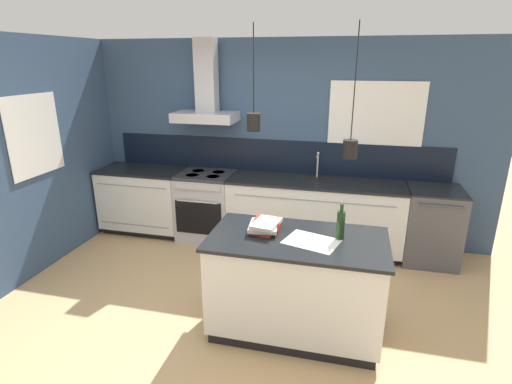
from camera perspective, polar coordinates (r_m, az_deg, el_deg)
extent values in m
plane|color=tan|center=(3.99, -3.53, -17.51)|extent=(16.00, 16.00, 0.00)
cube|color=#354C6B|center=(5.31, 2.70, 7.10)|extent=(5.60, 0.06, 2.60)
cube|color=black|center=(5.31, 2.58, 5.16)|extent=(4.42, 0.02, 0.43)
cube|color=white|center=(5.12, 16.68, 9.57)|extent=(1.12, 0.01, 0.96)
cube|color=black|center=(5.13, 16.68, 9.59)|extent=(1.04, 0.01, 0.88)
cube|color=#B5B5BA|center=(5.24, -7.23, 10.59)|extent=(0.80, 0.46, 0.12)
cube|color=#B5B5BA|center=(5.28, -7.10, 16.22)|extent=(0.26, 0.20, 0.90)
cylinder|color=black|center=(3.15, -0.37, 17.14)|extent=(0.01, 0.01, 0.66)
cylinder|color=black|center=(3.19, -0.35, 9.95)|extent=(0.11, 0.11, 0.14)
sphere|color=#F9D18C|center=(3.19, -0.35, 9.95)|extent=(0.06, 0.06, 0.06)
cylinder|color=black|center=(3.04, 13.97, 14.95)|extent=(0.01, 0.01, 0.83)
cylinder|color=black|center=(3.11, 13.28, 5.99)|extent=(0.11, 0.11, 0.14)
sphere|color=#F9D18C|center=(3.11, 13.28, 5.99)|extent=(0.06, 0.06, 0.06)
cube|color=#354C6B|center=(5.20, -27.92, 4.74)|extent=(0.06, 3.80, 2.60)
cube|color=white|center=(5.02, -29.07, 7.06)|extent=(0.01, 0.76, 0.88)
cube|color=black|center=(5.03, -29.14, 7.06)|extent=(0.01, 0.68, 0.80)
cube|color=black|center=(6.01, -15.18, -4.73)|extent=(1.10, 0.56, 0.09)
cube|color=silver|center=(5.83, -15.67, -0.86)|extent=(1.14, 0.62, 0.79)
cube|color=gray|center=(5.49, -17.49, 0.80)|extent=(1.00, 0.01, 0.01)
cube|color=gray|center=(5.67, -16.96, -4.50)|extent=(1.00, 0.01, 0.01)
cube|color=black|center=(5.71, -16.03, 3.03)|extent=(1.16, 0.64, 0.03)
cube|color=black|center=(5.33, 8.10, -7.26)|extent=(2.10, 0.56, 0.09)
cube|color=silver|center=(5.13, 8.28, -2.97)|extent=(2.16, 0.62, 0.79)
cube|color=gray|center=(4.74, 8.05, -1.23)|extent=(1.90, 0.01, 0.01)
cube|color=gray|center=(4.95, 7.76, -7.23)|extent=(1.90, 0.01, 0.01)
cube|color=black|center=(5.00, 8.50, 1.41)|extent=(2.19, 0.64, 0.03)
cube|color=#262628|center=(5.04, 8.56, 1.69)|extent=(0.48, 0.34, 0.01)
cylinder|color=#B5B5BA|center=(5.13, 8.79, 3.81)|extent=(0.02, 0.02, 0.31)
sphere|color=#B5B5BA|center=(5.09, 8.87, 5.51)|extent=(0.03, 0.03, 0.03)
cylinder|color=#B5B5BA|center=(5.04, 8.80, 5.14)|extent=(0.02, 0.12, 0.02)
cube|color=#B5B5BA|center=(5.46, -7.02, -2.15)|extent=(0.72, 0.62, 0.87)
cube|color=black|center=(5.20, -8.23, -3.71)|extent=(0.62, 0.02, 0.44)
cylinder|color=#B5B5BA|center=(5.10, -8.44, -1.40)|extent=(0.54, 0.02, 0.02)
cube|color=#B5B5BA|center=(5.05, -8.46, 0.70)|extent=(0.62, 0.02, 0.07)
cube|color=#2D2D30|center=(5.32, -7.21, 2.44)|extent=(0.72, 0.60, 0.04)
cylinder|color=black|center=(5.46, -8.24, 3.02)|extent=(0.17, 0.17, 0.00)
cylinder|color=black|center=(5.36, -5.37, 2.85)|extent=(0.17, 0.17, 0.00)
cylinder|color=black|center=(5.27, -9.11, 2.41)|extent=(0.17, 0.17, 0.00)
cylinder|color=black|center=(5.17, -6.14, 2.21)|extent=(0.17, 0.17, 0.00)
cube|color=#4C4C51|center=(5.23, 23.73, -4.49)|extent=(0.63, 0.62, 0.89)
cube|color=black|center=(5.08, 24.39, 0.25)|extent=(0.63, 0.62, 0.02)
cylinder|color=#4C4C51|center=(4.79, 24.91, -1.86)|extent=(0.47, 0.02, 0.02)
cube|color=black|center=(3.85, 5.52, -18.25)|extent=(1.40, 0.74, 0.09)
cube|color=silver|center=(3.61, 5.74, -12.63)|extent=(1.46, 0.77, 0.79)
cube|color=black|center=(3.42, 5.96, -6.73)|extent=(1.51, 0.82, 0.03)
cylinder|color=#193319|center=(3.39, 11.99, -4.72)|extent=(0.07, 0.07, 0.25)
cylinder|color=#193319|center=(3.33, 12.16, -2.32)|extent=(0.03, 0.03, 0.06)
cylinder|color=#262628|center=(3.32, 12.19, -1.81)|extent=(0.03, 0.03, 0.01)
cube|color=#B2332D|center=(3.52, 1.22, -5.31)|extent=(0.23, 0.30, 0.03)
cube|color=beige|center=(3.50, 1.10, -4.88)|extent=(0.27, 0.32, 0.03)
cube|color=beige|center=(3.47, 1.46, -4.53)|extent=(0.25, 0.32, 0.03)
cube|color=red|center=(3.55, 1.61, -4.56)|extent=(0.23, 0.18, 0.09)
cube|color=white|center=(3.47, 1.29, -5.13)|extent=(0.14, 0.01, 0.05)
cube|color=silver|center=(3.35, 7.96, -7.03)|extent=(0.50, 0.42, 0.01)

